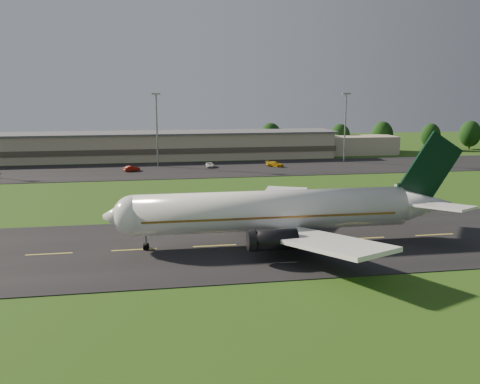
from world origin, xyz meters
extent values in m
plane|color=#204010|center=(0.00, 0.00, 0.00)|extent=(360.00, 360.00, 0.00)
cube|color=black|center=(0.00, 0.00, 0.05)|extent=(220.00, 30.00, 0.10)
cube|color=black|center=(0.00, 72.00, 0.05)|extent=(260.00, 30.00, 0.10)
cylinder|color=white|center=(19.12, 0.00, 4.80)|extent=(38.03, 5.81, 5.60)
sphere|color=white|center=(0.12, 0.10, 4.80)|extent=(5.60, 5.60, 5.60)
cone|color=white|center=(-1.88, 0.11, 4.80)|extent=(4.03, 5.40, 5.38)
cone|color=white|center=(41.62, -0.12, 4.80)|extent=(9.03, 5.54, 5.49)
cube|color=brown|center=(18.62, 0.00, 4.45)|extent=(35.03, 5.83, 0.28)
cube|color=black|center=(-0.48, 0.11, 5.35)|extent=(2.02, 3.01, 0.65)
cube|color=white|center=(22.56, -11.02, 3.30)|extent=(14.03, 20.19, 2.20)
cube|color=white|center=(22.68, 10.98, 3.30)|extent=(14.19, 20.17, 2.20)
cube|color=white|center=(41.59, -5.12, 5.70)|extent=(7.49, 9.39, 0.91)
cube|color=white|center=(41.64, 4.88, 5.70)|extent=(7.55, 9.38, 0.91)
cube|color=black|center=(40.12, -0.11, 6.60)|extent=(5.00, 0.58, 3.00)
cube|color=black|center=(42.62, -0.13, 10.30)|extent=(9.44, 0.50, 10.55)
cylinder|color=black|center=(17.57, -7.99, 2.90)|extent=(5.61, 2.73, 2.70)
cylinder|color=black|center=(17.66, 8.01, 2.90)|extent=(5.61, 2.73, 2.70)
cube|color=tan|center=(0.00, 96.00, 4.00)|extent=(120.00, 15.00, 8.00)
cube|color=#4C4438|center=(0.00, 96.00, 3.20)|extent=(121.00, 15.40, 1.60)
cube|color=#595B60|center=(0.00, 96.00, 8.15)|extent=(122.00, 16.00, 0.50)
cube|color=tan|center=(70.00, 98.00, 3.00)|extent=(28.00, 11.00, 6.00)
cylinder|color=gray|center=(5.00, 80.00, 10.00)|extent=(0.44, 0.44, 20.00)
cube|color=gray|center=(5.00, 80.00, 20.10)|extent=(2.40, 1.20, 0.50)
cylinder|color=gray|center=(60.00, 80.00, 10.00)|extent=(0.44, 0.44, 20.00)
cube|color=gray|center=(60.00, 80.00, 20.10)|extent=(2.40, 1.20, 0.50)
cylinder|color=black|center=(-35.46, 105.56, 1.15)|extent=(0.56, 0.56, 2.31)
ellipsoid|color=black|center=(-35.46, 105.56, 3.97)|extent=(5.38, 5.38, 6.73)
cylinder|color=black|center=(43.42, 105.63, 1.61)|extent=(0.56, 0.56, 3.22)
ellipsoid|color=black|center=(43.42, 105.63, 5.54)|extent=(7.51, 7.51, 9.39)
cylinder|color=black|center=(67.83, 104.99, 1.52)|extent=(0.56, 0.56, 3.04)
ellipsoid|color=black|center=(67.83, 104.99, 5.23)|extent=(7.09, 7.09, 8.86)
cylinder|color=black|center=(83.87, 106.10, 1.62)|extent=(0.56, 0.56, 3.23)
ellipsoid|color=black|center=(83.87, 106.10, 5.57)|extent=(7.54, 7.54, 9.43)
cylinder|color=black|center=(102.37, 106.25, 1.48)|extent=(0.56, 0.56, 2.95)
ellipsoid|color=black|center=(102.37, 106.25, 5.09)|extent=(6.89, 6.89, 8.61)
cylinder|color=black|center=(116.92, 104.79, 1.62)|extent=(0.56, 0.56, 3.23)
ellipsoid|color=black|center=(116.92, 104.79, 5.57)|extent=(7.54, 7.54, 9.43)
imported|color=maroon|center=(-2.07, 71.56, 0.82)|extent=(4.55, 3.40, 1.43)
imported|color=silver|center=(19.18, 75.09, 0.74)|extent=(2.30, 4.70, 1.28)
imported|color=#DAA00C|center=(37.18, 73.20, 0.83)|extent=(5.15, 4.76, 1.45)
camera|label=1|loc=(2.23, -70.78, 21.47)|focal=40.00mm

